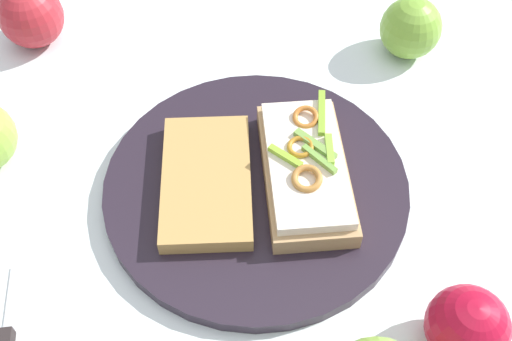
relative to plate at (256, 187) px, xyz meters
The scene contains 7 objects.
ground_plane 0.01m from the plate, ahead, with size 2.00×2.00×0.00m, color silver.
plate is the anchor object (origin of this frame).
sandwich 0.06m from the plate, 95.36° to the right, with size 0.18×0.10×0.04m.
bread_slice_side 0.05m from the plate, 83.93° to the left, with size 0.16×0.09×0.02m, color tan.
apple_0 0.28m from the plate, 52.08° to the right, with size 0.07×0.07×0.07m, color #78A937.
apple_2 0.36m from the plate, 38.53° to the left, with size 0.08×0.08×0.08m, color #AA232C.
apple_3 0.24m from the plate, 143.95° to the right, with size 0.07×0.07×0.07m, color #AD0E28.
Camera 1 is at (-0.36, 0.07, 0.52)m, focal length 43.24 mm.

